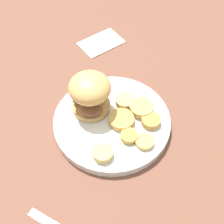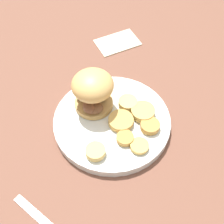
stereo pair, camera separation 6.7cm
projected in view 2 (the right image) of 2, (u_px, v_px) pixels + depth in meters
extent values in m
plane|color=brown|center=(112.00, 124.00, 0.71)|extent=(4.00, 4.00, 0.00)
cylinder|color=silver|center=(112.00, 122.00, 0.70)|extent=(0.26, 0.26, 0.02)
torus|color=silver|center=(112.00, 120.00, 0.70)|extent=(0.26, 0.26, 0.01)
cylinder|color=tan|center=(93.00, 104.00, 0.71)|extent=(0.09, 0.09, 0.01)
ellipsoid|color=#4C281E|center=(100.00, 94.00, 0.71)|extent=(0.04, 0.05, 0.02)
ellipsoid|color=brown|center=(99.00, 90.00, 0.71)|extent=(0.03, 0.03, 0.02)
ellipsoid|color=brown|center=(89.00, 107.00, 0.68)|extent=(0.04, 0.04, 0.02)
ellipsoid|color=brown|center=(93.00, 108.00, 0.68)|extent=(0.05, 0.05, 0.02)
ellipsoid|color=brown|center=(99.00, 91.00, 0.70)|extent=(0.04, 0.04, 0.02)
ellipsoid|color=#4C281E|center=(82.00, 94.00, 0.70)|extent=(0.04, 0.03, 0.02)
ellipsoid|color=tan|center=(92.00, 86.00, 0.66)|extent=(0.09, 0.09, 0.06)
cylinder|color=tan|center=(139.00, 146.00, 0.65)|extent=(0.04, 0.04, 0.01)
cylinder|color=tan|center=(143.00, 112.00, 0.70)|extent=(0.05, 0.05, 0.02)
cylinder|color=#BC8942|center=(150.00, 126.00, 0.67)|extent=(0.04, 0.04, 0.01)
cylinder|color=#DBB766|center=(128.00, 103.00, 0.71)|extent=(0.04, 0.04, 0.02)
cylinder|color=#BC8942|center=(125.00, 138.00, 0.66)|extent=(0.04, 0.04, 0.01)
cylinder|color=#DBB766|center=(96.00, 151.00, 0.64)|extent=(0.04, 0.04, 0.01)
cylinder|color=tan|center=(121.00, 121.00, 0.68)|extent=(0.06, 0.06, 0.01)
cube|color=silver|center=(35.00, 213.00, 0.59)|extent=(0.02, 0.10, 0.00)
cube|color=beige|center=(117.00, 42.00, 0.88)|extent=(0.14, 0.11, 0.01)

